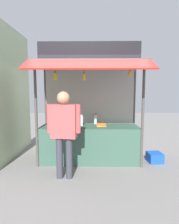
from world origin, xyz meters
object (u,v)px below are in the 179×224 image
(water_bottle_back_left, at_px, (55,120))
(magazine_stack_front_right, at_px, (54,127))
(magazine_stack_center, at_px, (64,125))
(banana_bunch_rightmost, at_px, (130,73))
(banana_bunch_leftmost, at_px, (84,77))
(water_bottle_rear_center, at_px, (96,119))
(vendor_person, at_px, (64,127))
(water_bottle_back_right, at_px, (82,121))
(magazine_stack_mid_right, at_px, (101,125))
(plastic_crate, at_px, (155,157))
(banana_bunch_inner_left, at_px, (55,76))

(water_bottle_back_left, height_order, magazine_stack_front_right, water_bottle_back_left)
(magazine_stack_center, distance_m, banana_bunch_rightmost, 1.99)
(water_bottle_back_left, xyz_separation_m, banana_bunch_leftmost, (0.78, -0.68, 1.04))
(water_bottle_rear_center, bearing_deg, vendor_person, -117.00)
(water_bottle_back_right, xyz_separation_m, banana_bunch_rightmost, (1.07, -0.54, 1.11))
(magazine_stack_mid_right, height_order, banana_bunch_leftmost, banana_bunch_leftmost)
(magazine_stack_front_right, height_order, vendor_person, vendor_person)
(magazine_stack_front_right, xyz_separation_m, plastic_crate, (2.44, 0.20, -0.80))
(magazine_stack_front_right, height_order, banana_bunch_rightmost, banana_bunch_rightmost)
(water_bottle_rear_center, height_order, water_bottle_back_left, water_bottle_rear_center)
(magazine_stack_mid_right, relative_size, vendor_person, 0.16)
(magazine_stack_front_right, distance_m, vendor_person, 0.76)
(magazine_stack_center, bearing_deg, banana_bunch_rightmost, -17.61)
(water_bottle_back_right, bearing_deg, banana_bunch_leftmost, -80.80)
(magazine_stack_center, bearing_deg, vendor_person, -81.31)
(magazine_stack_center, height_order, banana_bunch_leftmost, banana_bunch_leftmost)
(water_bottle_rear_center, bearing_deg, banana_bunch_rightmost, -48.34)
(water_bottle_back_left, height_order, banana_bunch_leftmost, banana_bunch_leftmost)
(plastic_crate, bearing_deg, vendor_person, -157.67)
(water_bottle_rear_center, bearing_deg, magazine_stack_front_right, -148.85)
(banana_bunch_inner_left, xyz_separation_m, plastic_crate, (2.34, 0.41, -1.94))
(magazine_stack_mid_right, relative_size, banana_bunch_inner_left, 0.91)
(magazine_stack_mid_right, relative_size, banana_bunch_rightmost, 1.19)
(water_bottle_back_left, distance_m, magazine_stack_mid_right, 1.21)
(banana_bunch_rightmost, bearing_deg, magazine_stack_center, 162.39)
(water_bottle_back_right, relative_size, banana_bunch_inner_left, 0.88)
(water_bottle_back_left, height_order, magazine_stack_mid_right, water_bottle_back_left)
(water_bottle_back_left, relative_size, banana_bunch_rightmost, 1.16)
(water_bottle_back_left, bearing_deg, magazine_stack_mid_right, -10.65)
(water_bottle_back_left, height_order, magazine_stack_center, water_bottle_back_left)
(water_bottle_rear_center, height_order, magazine_stack_center, water_bottle_rear_center)
(water_bottle_rear_center, xyz_separation_m, water_bottle_back_left, (-1.05, -0.12, -0.00))
(banana_bunch_rightmost, relative_size, banana_bunch_inner_left, 0.77)
(magazine_stack_mid_right, distance_m, vendor_person, 1.21)
(vendor_person, bearing_deg, magazine_stack_mid_right, 56.44)
(banana_bunch_rightmost, xyz_separation_m, banana_bunch_inner_left, (-1.60, 0.00, -0.06))
(magazine_stack_front_right, xyz_separation_m, magazine_stack_mid_right, (1.12, 0.25, -0.01))
(plastic_crate, bearing_deg, water_bottle_back_right, 175.80)
(water_bottle_rear_center, height_order, banana_bunch_rightmost, banana_bunch_rightmost)
(banana_bunch_inner_left, relative_size, plastic_crate, 0.93)
(vendor_person, bearing_deg, magazine_stack_center, 105.62)
(magazine_stack_front_right, bearing_deg, plastic_crate, 4.64)
(plastic_crate, bearing_deg, banana_bunch_inner_left, -170.12)
(banana_bunch_rightmost, bearing_deg, magazine_stack_mid_right, 141.59)
(banana_bunch_rightmost, bearing_deg, water_bottle_back_left, 158.88)
(magazine_stack_mid_right, height_order, plastic_crate, magazine_stack_mid_right)
(banana_bunch_leftmost, bearing_deg, banana_bunch_inner_left, -179.73)
(banana_bunch_rightmost, bearing_deg, plastic_crate, 28.90)
(banana_bunch_inner_left, bearing_deg, water_bottle_back_left, 104.08)
(water_bottle_back_left, relative_size, magazine_stack_mid_right, 0.98)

